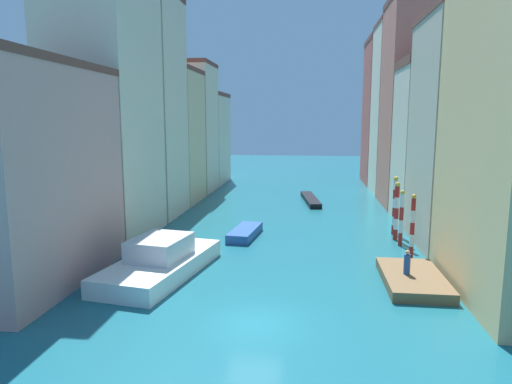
{
  "coord_description": "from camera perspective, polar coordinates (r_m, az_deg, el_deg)",
  "views": [
    {
      "loc": [
        2.42,
        -19.53,
        9.23
      ],
      "look_at": [
        -3.46,
        29.12,
        1.5
      ],
      "focal_mm": 31.96,
      "sensor_mm": 36.0,
      "label": 1
    }
  ],
  "objects": [
    {
      "name": "building_left_2",
      "position": [
        45.54,
        -13.71,
        10.45
      ],
      "size": [
        6.47,
        7.53,
        21.19
      ],
      "color": "beige",
      "rests_on": "ground"
    },
    {
      "name": "waterfront_dock",
      "position": [
        27.88,
        19.02,
        -10.24
      ],
      "size": [
        3.29,
        6.12,
        0.59
      ],
      "color": "brown",
      "rests_on": "ground"
    },
    {
      "name": "mooring_pole_0",
      "position": [
        32.32,
        18.99,
        -4.01
      ],
      "size": [
        0.32,
        0.32,
        4.39
      ],
      "color": "red",
      "rests_on": "ground"
    },
    {
      "name": "building_right_2",
      "position": [
        44.16,
        21.44,
        5.87
      ],
      "size": [
        6.47,
        7.27,
        14.6
      ],
      "color": "beige",
      "rests_on": "ground"
    },
    {
      "name": "gondola_black",
      "position": [
        52.5,
        6.83,
        -0.93
      ],
      "size": [
        2.47,
        9.01,
        0.53
      ],
      "color": "black",
      "rests_on": "ground"
    },
    {
      "name": "motorboat_0",
      "position": [
        36.59,
        -1.39,
        -5.09
      ],
      "size": [
        2.32,
        5.32,
        0.69
      ],
      "color": "#234C93",
      "rests_on": "ground"
    },
    {
      "name": "building_right_5",
      "position": [
        70.04,
        16.17,
        9.63
      ],
      "size": [
        6.47,
        10.01,
        20.91
      ],
      "color": "#B25147",
      "rests_on": "ground"
    },
    {
      "name": "vaporetto_white",
      "position": [
        28.38,
        -11.85,
        -8.47
      ],
      "size": [
        5.54,
        10.18,
        2.31
      ],
      "color": "white",
      "rests_on": "ground"
    },
    {
      "name": "building_left_4",
      "position": [
        60.44,
        -8.39,
        7.98
      ],
      "size": [
        6.47,
        7.57,
        16.56
      ],
      "color": "beige",
      "rests_on": "ground"
    },
    {
      "name": "building_left_3",
      "position": [
        52.81,
        -10.65,
        6.91
      ],
      "size": [
        6.47,
        7.69,
        14.93
      ],
      "color": "beige",
      "rests_on": "ground"
    },
    {
      "name": "building_left_1",
      "position": [
        37.55,
        -18.34,
        9.61
      ],
      "size": [
        6.47,
        9.21,
        19.86
      ],
      "color": "beige",
      "rests_on": "ground"
    },
    {
      "name": "mooring_pole_2",
      "position": [
        36.87,
        17.16,
        -2.23
      ],
      "size": [
        0.38,
        0.38,
        4.54
      ],
      "color": "red",
      "rests_on": "ground"
    },
    {
      "name": "building_left_5",
      "position": [
        68.64,
        -6.51,
        6.72
      ],
      "size": [
        6.47,
        9.19,
        13.19
      ],
      "color": "beige",
      "rests_on": "ground"
    },
    {
      "name": "building_left_0",
      "position": [
        28.38,
        -27.12,
        1.98
      ],
      "size": [
        6.47,
        12.12,
        12.51
      ],
      "color": "tan",
      "rests_on": "ground"
    },
    {
      "name": "mooring_pole_3",
      "position": [
        38.67,
        16.97,
        -1.54
      ],
      "size": [
        0.39,
        0.39,
        4.77
      ],
      "color": "red",
      "rests_on": "ground"
    },
    {
      "name": "building_right_4",
      "position": [
        60.78,
        17.59,
        9.84
      ],
      "size": [
        6.47,
        7.96,
        21.16
      ],
      "color": "beige",
      "rests_on": "ground"
    },
    {
      "name": "building_right_3",
      "position": [
        52.3,
        19.37,
        10.39
      ],
      "size": [
        6.47,
        8.85,
        21.94
      ],
      "color": "#C6705B",
      "rests_on": "ground"
    },
    {
      "name": "person_on_dock",
      "position": [
        27.48,
        18.38,
        -8.43
      ],
      "size": [
        0.36,
        0.36,
        1.4
      ],
      "color": "#234C93",
      "rests_on": "waterfront_dock"
    },
    {
      "name": "ground_plane",
      "position": [
        45.05,
        3.67,
        -2.88
      ],
      "size": [
        154.0,
        154.0,
        0.0
      ],
      "primitive_type": "plane",
      "color": "#196070"
    },
    {
      "name": "building_right_1",
      "position": [
        36.33,
        24.72,
        6.85
      ],
      "size": [
        6.47,
        8.62,
        16.79
      ],
      "color": "#BCB299",
      "rests_on": "ground"
    },
    {
      "name": "mooring_pole_1",
      "position": [
        35.29,
        17.72,
        -3.05
      ],
      "size": [
        0.33,
        0.33,
        4.18
      ],
      "color": "red",
      "rests_on": "ground"
    }
  ]
}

